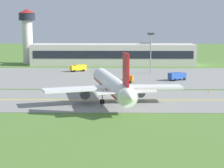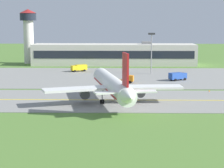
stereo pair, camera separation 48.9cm
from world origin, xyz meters
The scene contains 13 objects.
ground_plane centered at (0.00, 0.00, 0.00)m, with size 500.00×500.00×0.00m, color #517A33.
taxiway_strip centered at (0.00, 0.00, 0.05)m, with size 240.00×28.00×0.10m, color gray.
apron_pad centered at (10.00, 42.00, 0.05)m, with size 140.00×52.00×0.10m, color gray.
taxiway_centreline centered at (0.00, 0.00, 0.11)m, with size 220.00×0.60×0.01m, color yellow.
airplane_lead centered at (-5.87, -2.71, 4.13)m, with size 32.16×39.43×12.70m.
service_truck_baggage centered at (14.30, 33.39, 1.53)m, with size 6.19×4.87×2.60m.
service_truck_fuel centered at (-2.08, 27.76, 1.18)m, with size 6.67×3.25×2.59m.
service_truck_catering centered at (-19.42, 56.50, 1.53)m, with size 6.22×4.77×2.60m.
terminal_building centered at (-6.61, 81.11, 4.51)m, with size 69.74×13.72×10.20m.
control_tower centered at (-44.79, 86.72, 14.63)m, with size 7.60×7.60×24.05m.
apron_light_mast centered at (7.13, 50.29, 9.33)m, with size 2.40×0.50×14.70m.
traffic_cone_near_edge centered at (-9.54, 13.49, 0.30)m, with size 0.44×0.44×0.60m, color orange.
traffic_cone_mid_edge centered at (19.86, 12.19, 0.30)m, with size 0.44×0.44×0.60m, color orange.
Camera 1 is at (-4.57, -97.47, 18.84)m, focal length 66.37 mm.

